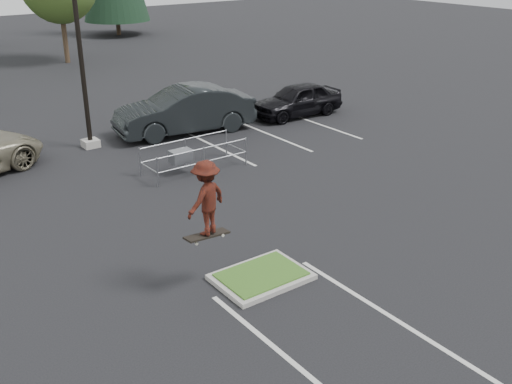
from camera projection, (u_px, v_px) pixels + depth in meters
ground at (261, 279)px, 14.44m from camera, size 120.00×120.00×0.00m
grass_median at (261, 276)px, 14.41m from camera, size 2.20×1.60×0.16m
stall_lines at (108, 209)px, 18.19m from camera, size 22.62×17.60×0.01m
light_pole at (78, 29)px, 21.87m from camera, size 0.70×0.60×10.12m
cart_corral at (184, 155)px, 20.78m from camera, size 3.65×1.36×1.03m
skateboarder at (206, 199)px, 13.25m from camera, size 1.27×0.97×1.89m
car_r_charc at (185, 110)px, 25.07m from camera, size 6.06×2.84×1.92m
car_r_black at (297, 100)px, 27.56m from camera, size 4.46×1.90×1.50m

